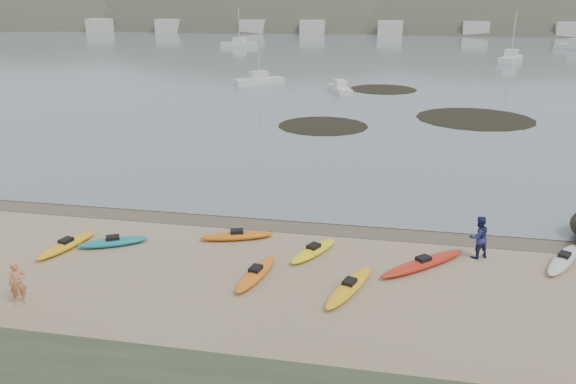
# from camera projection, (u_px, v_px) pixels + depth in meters

# --- Properties ---
(ground) EXTENTS (600.00, 600.00, 0.00)m
(ground) POSITION_uv_depth(u_px,v_px,m) (288.00, 221.00, 27.01)
(ground) COLOR tan
(ground) RESTS_ON ground
(wet_sand) EXTENTS (60.00, 60.00, 0.00)m
(wet_sand) POSITION_uv_depth(u_px,v_px,m) (287.00, 224.00, 26.73)
(wet_sand) COLOR brown
(wet_sand) RESTS_ON ground
(water) EXTENTS (1200.00, 1200.00, 0.00)m
(water) POSITION_uv_depth(u_px,v_px,m) (392.00, 17.00, 305.33)
(water) COLOR slate
(water) RESTS_ON ground
(kayaks) EXTENTS (22.49, 7.56, 0.34)m
(kayaks) POSITION_uv_depth(u_px,v_px,m) (299.00, 257.00, 22.89)
(kayaks) COLOR yellow
(kayaks) RESTS_ON ground
(person_west) EXTENTS (0.68, 0.65, 1.57)m
(person_west) POSITION_uv_depth(u_px,v_px,m) (18.00, 283.00, 19.54)
(person_west) COLOR tan
(person_west) RESTS_ON ground
(person_east) EXTENTS (1.10, 1.02, 1.82)m
(person_east) POSITION_uv_depth(u_px,v_px,m) (479.00, 237.00, 22.98)
(person_east) COLOR navy
(person_east) RESTS_ON ground
(kelp_mats) EXTENTS (21.77, 28.64, 0.04)m
(kelp_mats) POSITION_uv_depth(u_px,v_px,m) (410.00, 111.00, 53.41)
(kelp_mats) COLOR black
(kelp_mats) RESTS_ON water
(moored_boats) EXTENTS (77.07, 70.34, 1.24)m
(moored_boats) POSITION_uv_depth(u_px,v_px,m) (430.00, 54.00, 102.24)
(moored_boats) COLOR silver
(moored_boats) RESTS_ON ground
(far_hills) EXTENTS (550.00, 135.00, 80.00)m
(far_hills) POSITION_uv_depth(u_px,v_px,m) (494.00, 73.00, 205.15)
(far_hills) COLOR #384235
(far_hills) RESTS_ON ground
(far_town) EXTENTS (199.00, 5.00, 4.00)m
(far_town) POSITION_uv_depth(u_px,v_px,m) (405.00, 28.00, 159.80)
(far_town) COLOR beige
(far_town) RESTS_ON ground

